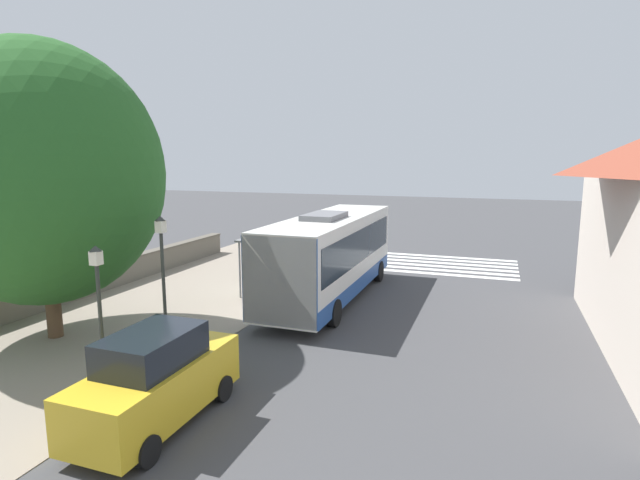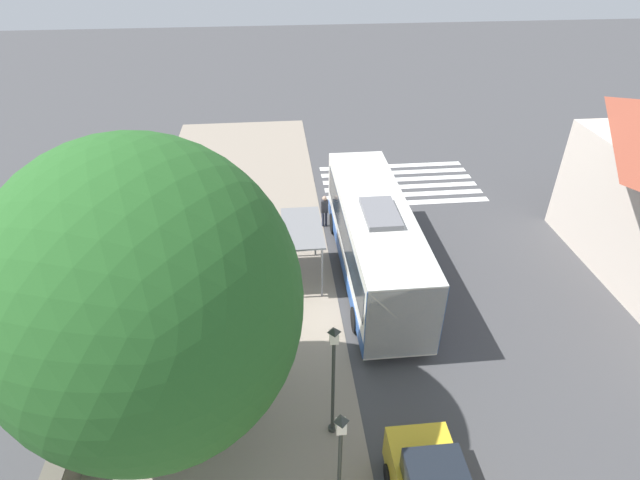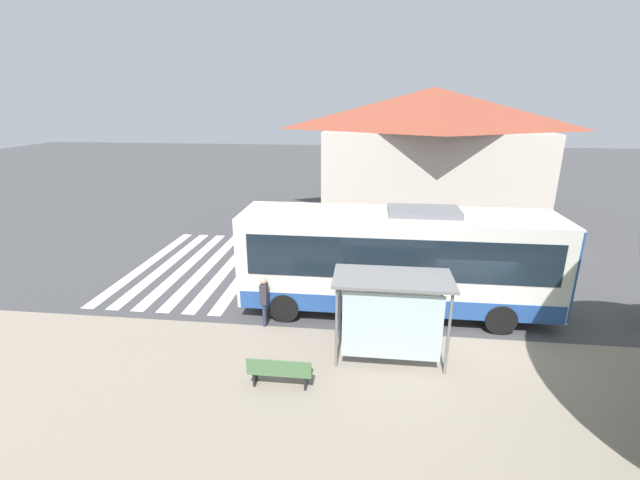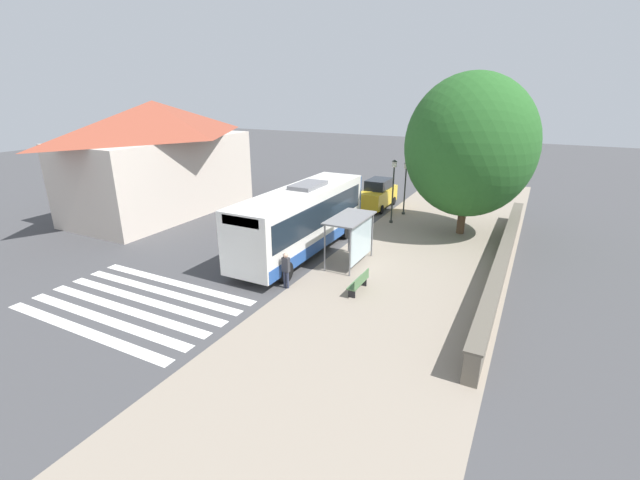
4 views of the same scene
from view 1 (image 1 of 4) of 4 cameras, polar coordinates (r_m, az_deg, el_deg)
The scene contains 12 objects.
ground_plane at distance 20.10m, azimuth -5.57°, elevation -7.97°, with size 120.00×120.00×0.00m, color #424244.
sidewalk_plaza at distance 22.33m, azimuth -16.14°, elevation -6.50°, with size 9.00×44.00×0.02m.
crosswalk_stripes at distance 29.09m, azimuth 12.87°, elevation -2.70°, with size 9.00×5.25×0.01m.
stone_wall at distance 24.73m, azimuth -23.86°, elevation -3.95°, with size 0.60×20.00×1.22m.
bus at distance 21.08m, azimuth 1.21°, elevation -1.65°, with size 2.77×10.65×3.77m.
bus_shelter at distance 22.51m, azimuth -6.22°, elevation -0.59°, with size 1.66×3.29×2.54m.
pedestrian at distance 25.80m, azimuth 0.82°, elevation -1.69°, with size 0.34×0.23×1.73m.
bench at distance 26.04m, azimuth -6.52°, elevation -2.87°, with size 0.40×1.69×0.88m.
street_lamp_near at distance 15.52m, azimuth -17.49°, elevation -3.82°, with size 0.28×0.28×4.31m.
street_lamp_far at distance 13.89m, azimuth -23.88°, elevation -6.87°, with size 0.28×0.28×3.84m.
shade_tree at distance 18.42m, azimuth -29.24°, elevation 6.55°, with size 7.66×7.66×9.67m.
parked_car_behind_bus at distance 12.22m, azimuth -18.19°, elevation -14.95°, with size 1.86×4.39×2.20m.
Camera 1 is at (8.26, -17.32, 6.00)m, focal length 28.00 mm.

